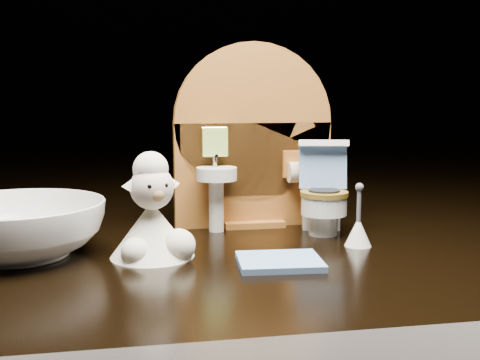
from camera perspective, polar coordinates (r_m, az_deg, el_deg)
name	(u,v)px	position (r m, az deg, el deg)	size (l,w,h in m)	color
backdrop_panel	(252,147)	(0.50, 1.11, 3.18)	(0.13, 0.05, 0.15)	#9D5C22
toy_toilet	(323,199)	(0.48, 7.86, -1.81)	(0.04, 0.05, 0.07)	white
bath_mat	(279,262)	(0.39, 3.76, -7.72)	(0.05, 0.04, 0.00)	#688EC2
toilet_brush	(358,230)	(0.44, 11.15, -4.63)	(0.02, 0.02, 0.05)	white
plush_lamb	(153,220)	(0.41, -8.25, -3.80)	(0.06, 0.06, 0.07)	white
ceramic_bowl	(17,229)	(0.44, -20.40, -4.40)	(0.12, 0.12, 0.04)	white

